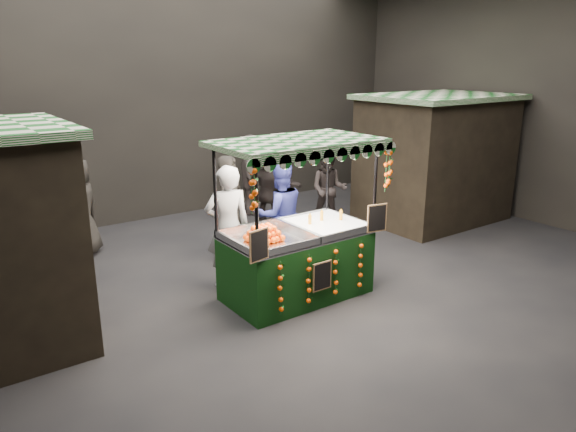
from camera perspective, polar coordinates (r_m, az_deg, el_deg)
ground at (r=7.90m, az=2.41°, el=-8.16°), size 12.00×12.00×0.00m
market_hall at (r=7.19m, az=2.75°, el=17.18°), size 12.10×10.10×5.05m
neighbour_stall_right at (r=11.54m, az=15.37°, el=5.99°), size 3.00×2.20×2.60m
juice_stall at (r=7.52m, az=1.12°, el=-3.68°), size 2.33×1.37×2.25m
vendor_grey at (r=7.86m, az=-6.44°, el=-1.18°), size 0.76×0.58×1.85m
vendor_blue at (r=8.64m, az=-0.88°, el=0.15°), size 0.97×0.83×1.73m
shopper_0 at (r=8.87m, az=-6.06°, el=0.70°), size 0.78×0.71×1.79m
shopper_1 at (r=10.75m, az=4.36°, el=2.86°), size 0.94×0.94×1.54m
shopper_2 at (r=8.68m, az=-23.93°, el=-1.81°), size 0.99×0.77×1.56m
shopper_3 at (r=11.60m, az=-3.91°, el=4.38°), size 1.03×1.28×1.74m
shopper_4 at (r=9.78m, az=-21.34°, el=0.85°), size 0.99×0.91×1.70m
shopper_5 at (r=11.01m, az=-2.07°, el=3.29°), size 0.86×1.53×1.57m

